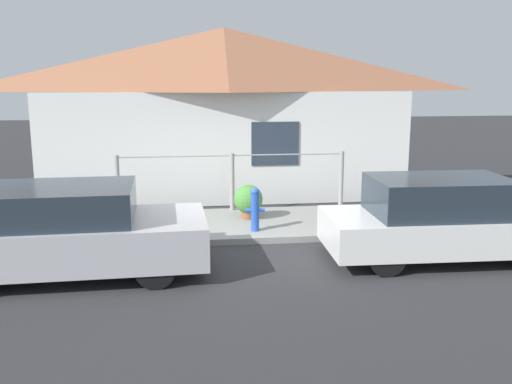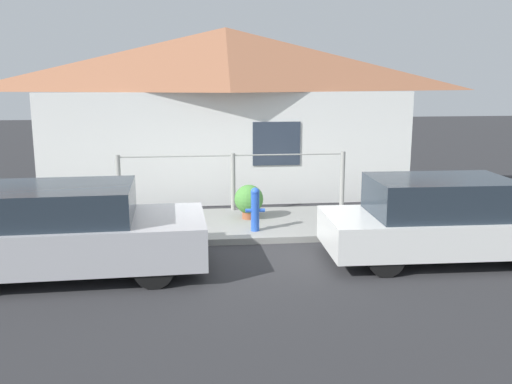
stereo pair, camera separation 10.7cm
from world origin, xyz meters
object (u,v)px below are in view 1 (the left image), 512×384
(car_left, at_px, (67,231))
(car_right, at_px, (445,220))
(potted_plant_near_hydrant, at_px, (248,200))
(fire_hydrant, at_px, (255,208))

(car_left, relative_size, car_right, 1.02)
(car_left, xyz_separation_m, car_right, (5.97, 0.00, -0.01))
(potted_plant_near_hydrant, bearing_deg, fire_hydrant, -88.75)
(fire_hydrant, bearing_deg, car_left, -151.17)
(potted_plant_near_hydrant, bearing_deg, car_right, -41.82)
(car_left, relative_size, fire_hydrant, 4.99)
(car_left, distance_m, potted_plant_near_hydrant, 4.02)
(car_left, height_order, fire_hydrant, car_left)
(car_left, distance_m, car_right, 5.97)
(fire_hydrant, bearing_deg, potted_plant_near_hydrant, 91.25)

